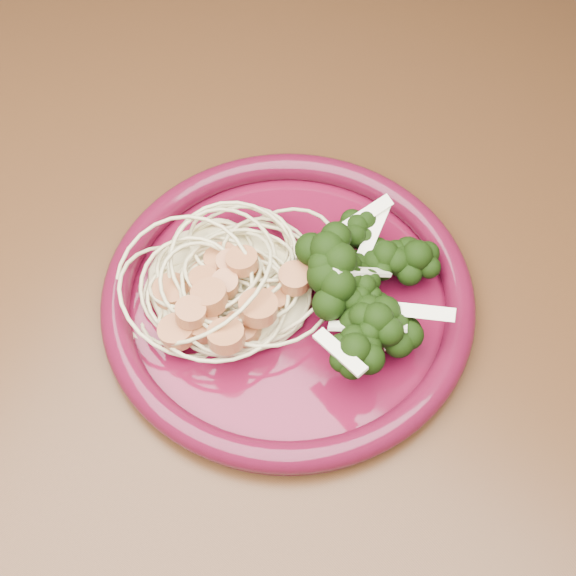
# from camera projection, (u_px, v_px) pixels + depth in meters

# --- Properties ---
(dining_table) EXTENTS (1.20, 0.80, 0.75)m
(dining_table) POSITION_uv_depth(u_px,v_px,m) (205.00, 280.00, 0.69)
(dining_table) COLOR #472814
(dining_table) RESTS_ON ground
(dinner_plate) EXTENTS (0.33, 0.33, 0.02)m
(dinner_plate) POSITION_uv_depth(u_px,v_px,m) (288.00, 297.00, 0.55)
(dinner_plate) COLOR #51091F
(dinner_plate) RESTS_ON dining_table
(spaghetti_pile) EXTENTS (0.15, 0.14, 0.03)m
(spaghetti_pile) POSITION_uv_depth(u_px,v_px,m) (228.00, 279.00, 0.55)
(spaghetti_pile) COLOR beige
(spaghetti_pile) RESTS_ON dinner_plate
(scallop_cluster) EXTENTS (0.16, 0.16, 0.04)m
(scallop_cluster) POSITION_uv_depth(u_px,v_px,m) (225.00, 250.00, 0.52)
(scallop_cluster) COLOR #C47845
(scallop_cluster) RESTS_ON spaghetti_pile
(broccoli_pile) EXTENTS (0.12, 0.15, 0.04)m
(broccoli_pile) POSITION_uv_depth(u_px,v_px,m) (363.00, 294.00, 0.53)
(broccoli_pile) COLOR black
(broccoli_pile) RESTS_ON dinner_plate
(onion_garnish) EXTENTS (0.08, 0.10, 0.05)m
(onion_garnish) POSITION_uv_depth(u_px,v_px,m) (367.00, 270.00, 0.51)
(onion_garnish) COLOR white
(onion_garnish) RESTS_ON broccoli_pile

